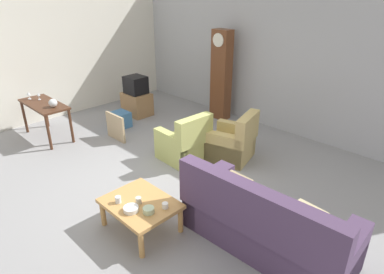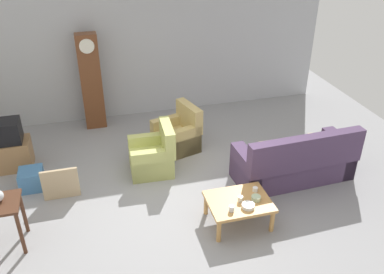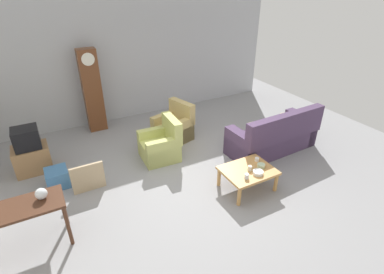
# 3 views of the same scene
# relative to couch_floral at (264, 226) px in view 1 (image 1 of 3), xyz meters

# --- Properties ---
(ground_plane) EXTENTS (10.40, 10.40, 0.00)m
(ground_plane) POSITION_rel_couch_floral_xyz_m (-2.05, -0.08, -0.35)
(ground_plane) COLOR gray
(garage_door_wall) EXTENTS (8.40, 0.16, 3.20)m
(garage_door_wall) POSITION_rel_couch_floral_xyz_m (-2.05, 3.52, 1.25)
(garage_door_wall) COLOR #ADAFB5
(garage_door_wall) RESTS_ON ground_plane
(pegboard_wall_left) EXTENTS (0.12, 6.40, 2.88)m
(pegboard_wall_left) POSITION_rel_couch_floral_xyz_m (-6.25, 0.32, 1.09)
(pegboard_wall_left) COLOR silver
(pegboard_wall_left) RESTS_ON ground_plane
(couch_floral) EXTENTS (2.13, 0.96, 1.04)m
(couch_floral) POSITION_rel_couch_floral_xyz_m (0.00, 0.00, 0.00)
(couch_floral) COLOR #4C3856
(couch_floral) RESTS_ON ground_plane
(armchair_olive_near) EXTENTS (0.83, 0.80, 0.92)m
(armchair_olive_near) POSITION_rel_couch_floral_xyz_m (-2.38, 0.95, -0.05)
(armchair_olive_near) COLOR #B7BC66
(armchair_olive_near) RESTS_ON ground_plane
(armchair_olive_far) EXTENTS (0.97, 0.95, 0.92)m
(armchair_olive_far) POSITION_rel_couch_floral_xyz_m (-1.76, 1.60, -0.05)
(armchair_olive_far) COLOR tan
(armchair_olive_far) RESTS_ON ground_plane
(coffee_table_wood) EXTENTS (0.96, 0.76, 0.42)m
(coffee_table_wood) POSITION_rel_couch_floral_xyz_m (-1.38, -0.83, 0.01)
(coffee_table_wood) COLOR tan
(coffee_table_wood) RESTS_ON ground_plane
(console_table_dark) EXTENTS (1.30, 0.56, 0.77)m
(console_table_dark) POSITION_rel_couch_floral_xyz_m (-5.15, -0.42, 0.30)
(console_table_dark) COLOR #472819
(console_table_dark) RESTS_ON ground_plane
(grandfather_clock) EXTENTS (0.44, 0.30, 2.10)m
(grandfather_clock) POSITION_rel_couch_floral_xyz_m (-3.30, 3.06, 0.70)
(grandfather_clock) COLOR brown
(grandfather_clock) RESTS_ON ground_plane
(tv_stand_cabinet) EXTENTS (0.68, 0.52, 0.56)m
(tv_stand_cabinet) POSITION_rel_couch_floral_xyz_m (-4.91, 1.75, -0.07)
(tv_stand_cabinet) COLOR #997047
(tv_stand_cabinet) RESTS_ON ground_plane
(tv_crt) EXTENTS (0.48, 0.44, 0.42)m
(tv_crt) POSITION_rel_couch_floral_xyz_m (-4.91, 1.75, 0.41)
(tv_crt) COLOR black
(tv_crt) RESTS_ON tv_stand_cabinet
(framed_picture_leaning) EXTENTS (0.60, 0.05, 0.56)m
(framed_picture_leaning) POSITION_rel_couch_floral_xyz_m (-4.03, 0.54, -0.07)
(framed_picture_leaning) COLOR tan
(framed_picture_leaning) RESTS_ON ground_plane
(storage_box_blue) EXTENTS (0.40, 0.42, 0.35)m
(storage_box_blue) POSITION_rel_couch_floral_xyz_m (-4.54, 0.97, -0.18)
(storage_box_blue) COLOR teal
(storage_box_blue) RESTS_ON ground_plane
(glass_dome_cloche) EXTENTS (0.17, 0.17, 0.17)m
(glass_dome_cloche) POSITION_rel_couch_floral_xyz_m (-4.78, -0.37, 0.50)
(glass_dome_cloche) COLOR silver
(glass_dome_cloche) RESTS_ON console_table_dark
(cup_white_porcelain) EXTENTS (0.08, 0.08, 0.07)m
(cup_white_porcelain) POSITION_rel_couch_floral_xyz_m (-1.05, -0.67, 0.11)
(cup_white_porcelain) COLOR white
(cup_white_porcelain) RESTS_ON coffee_table_wood
(cup_blue_rimmed) EXTENTS (0.08, 0.08, 0.09)m
(cup_blue_rimmed) POSITION_rel_couch_floral_xyz_m (-1.58, -1.03, 0.12)
(cup_blue_rimmed) COLOR silver
(cup_blue_rimmed) RESTS_ON coffee_table_wood
(cup_cream_tall) EXTENTS (0.08, 0.08, 0.09)m
(cup_cream_tall) POSITION_rel_couch_floral_xyz_m (-1.37, -0.86, 0.12)
(cup_cream_tall) COLOR beige
(cup_cream_tall) RESTS_ON coffee_table_wood
(bowl_white_stacked) EXTENTS (0.19, 0.19, 0.06)m
(bowl_white_stacked) POSITION_rel_couch_floral_xyz_m (-1.31, -1.02, 0.10)
(bowl_white_stacked) COLOR white
(bowl_white_stacked) RESTS_ON coffee_table_wood
(bowl_shallow_green) EXTENTS (0.15, 0.15, 0.07)m
(bowl_shallow_green) POSITION_rel_couch_floral_xyz_m (-1.13, -0.88, 0.11)
(bowl_shallow_green) COLOR #B2C69E
(bowl_shallow_green) RESTS_ON coffee_table_wood
(wine_glass_tall) EXTENTS (0.08, 0.08, 0.17)m
(wine_glass_tall) POSITION_rel_couch_floral_xyz_m (-5.62, -0.51, 0.53)
(wine_glass_tall) COLOR silver
(wine_glass_tall) RESTS_ON console_table_dark
(wine_glass_mid) EXTENTS (0.06, 0.06, 0.17)m
(wine_glass_mid) POSITION_rel_couch_floral_xyz_m (-5.43, -0.38, 0.52)
(wine_glass_mid) COLOR silver
(wine_glass_mid) RESTS_ON console_table_dark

